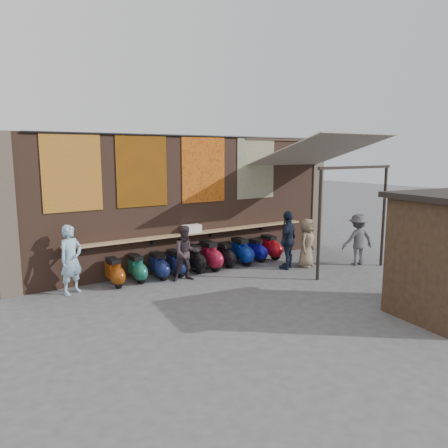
{
  "coord_description": "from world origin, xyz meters",
  "views": [
    {
      "loc": [
        -6.6,
        -8.88,
        3.5
      ],
      "look_at": [
        0.18,
        1.2,
        1.5
      ],
      "focal_mm": 35.0,
      "sensor_mm": 36.0,
      "label": 1
    }
  ],
  "objects_px": {
    "scooter_stool_4": "(194,259)",
    "shopper_grey": "(358,240)",
    "scooter_stool_5": "(210,256)",
    "scooter_stool_3": "(176,263)",
    "shelf_box": "(192,229)",
    "diner_left": "(71,259)",
    "scooter_stool_2": "(159,266)",
    "scooter_stool_1": "(137,269)",
    "scooter_stool_9": "(270,247)",
    "scooter_stool_8": "(256,250)",
    "shopper_tan": "(307,243)",
    "scooter_stool_7": "(241,252)",
    "scooter_stool_0": "(114,272)",
    "shopper_navy": "(288,240)",
    "diner_right": "(186,253)",
    "scooter_stool_6": "(225,255)"
  },
  "relations": [
    {
      "from": "scooter_stool_0",
      "to": "shopper_navy",
      "type": "xyz_separation_m",
      "value": [
        4.99,
        -1.23,
        0.52
      ]
    },
    {
      "from": "shelf_box",
      "to": "scooter_stool_1",
      "type": "xyz_separation_m",
      "value": [
        -1.88,
        -0.26,
        -0.88
      ]
    },
    {
      "from": "diner_left",
      "to": "shopper_tan",
      "type": "bearing_deg",
      "value": -34.82
    },
    {
      "from": "scooter_stool_5",
      "to": "scooter_stool_2",
      "type": "bearing_deg",
      "value": -179.65
    },
    {
      "from": "diner_left",
      "to": "shopper_navy",
      "type": "bearing_deg",
      "value": -34.6
    },
    {
      "from": "scooter_stool_5",
      "to": "scooter_stool_3",
      "type": "bearing_deg",
      "value": 179.41
    },
    {
      "from": "scooter_stool_4",
      "to": "diner_right",
      "type": "height_order",
      "value": "diner_right"
    },
    {
      "from": "scooter_stool_9",
      "to": "scooter_stool_1",
      "type": "bearing_deg",
      "value": 179.96
    },
    {
      "from": "scooter_stool_4",
      "to": "shopper_grey",
      "type": "distance_m",
      "value": 5.16
    },
    {
      "from": "scooter_stool_8",
      "to": "shopper_grey",
      "type": "distance_m",
      "value": 3.21
    },
    {
      "from": "scooter_stool_7",
      "to": "shopper_navy",
      "type": "bearing_deg",
      "value": -54.0
    },
    {
      "from": "scooter_stool_5",
      "to": "scooter_stool_9",
      "type": "xyz_separation_m",
      "value": [
        2.4,
        0.07,
        -0.04
      ]
    },
    {
      "from": "scooter_stool_0",
      "to": "scooter_stool_3",
      "type": "height_order",
      "value": "scooter_stool_0"
    },
    {
      "from": "scooter_stool_1",
      "to": "scooter_stool_8",
      "type": "distance_m",
      "value": 4.14
    },
    {
      "from": "scooter_stool_1",
      "to": "scooter_stool_8",
      "type": "height_order",
      "value": "scooter_stool_1"
    },
    {
      "from": "shopper_grey",
      "to": "scooter_stool_2",
      "type": "bearing_deg",
      "value": -2.14
    },
    {
      "from": "scooter_stool_0",
      "to": "scooter_stool_5",
      "type": "height_order",
      "value": "scooter_stool_5"
    },
    {
      "from": "diner_left",
      "to": "shelf_box",
      "type": "bearing_deg",
      "value": -18.39
    },
    {
      "from": "shelf_box",
      "to": "diner_left",
      "type": "xyz_separation_m",
      "value": [
        -3.62,
        -0.3,
        -0.37
      ]
    },
    {
      "from": "diner_right",
      "to": "shopper_navy",
      "type": "xyz_separation_m",
      "value": [
        3.16,
        -0.64,
        0.12
      ]
    },
    {
      "from": "scooter_stool_0",
      "to": "shopper_navy",
      "type": "relative_size",
      "value": 0.44
    },
    {
      "from": "scooter_stool_8",
      "to": "scooter_stool_9",
      "type": "height_order",
      "value": "scooter_stool_9"
    },
    {
      "from": "scooter_stool_7",
      "to": "diner_right",
      "type": "distance_m",
      "value": 2.38
    },
    {
      "from": "scooter_stool_1",
      "to": "scooter_stool_6",
      "type": "xyz_separation_m",
      "value": [
        2.9,
        -0.03,
        -0.0
      ]
    },
    {
      "from": "scooter_stool_1",
      "to": "shopper_navy",
      "type": "relative_size",
      "value": 0.43
    },
    {
      "from": "scooter_stool_1",
      "to": "shopper_navy",
      "type": "bearing_deg",
      "value": -16.31
    },
    {
      "from": "scooter_stool_7",
      "to": "diner_right",
      "type": "xyz_separation_m",
      "value": [
        -2.29,
        -0.56,
        0.35
      ]
    },
    {
      "from": "scooter_stool_4",
      "to": "scooter_stool_8",
      "type": "relative_size",
      "value": 1.1
    },
    {
      "from": "shopper_tan",
      "to": "scooter_stool_1",
      "type": "bearing_deg",
      "value": 138.98
    },
    {
      "from": "scooter_stool_2",
      "to": "diner_left",
      "type": "height_order",
      "value": "diner_left"
    },
    {
      "from": "diner_right",
      "to": "shopper_tan",
      "type": "xyz_separation_m",
      "value": [
        3.79,
        -0.79,
        -0.01
      ]
    },
    {
      "from": "scooter_stool_2",
      "to": "scooter_stool_5",
      "type": "xyz_separation_m",
      "value": [
        1.7,
        0.01,
        0.06
      ]
    },
    {
      "from": "shopper_navy",
      "to": "scooter_stool_8",
      "type": "bearing_deg",
      "value": -108.93
    },
    {
      "from": "scooter_stool_3",
      "to": "shopper_grey",
      "type": "height_order",
      "value": "shopper_grey"
    },
    {
      "from": "scooter_stool_9",
      "to": "diner_right",
      "type": "relative_size",
      "value": 0.53
    },
    {
      "from": "shelf_box",
      "to": "diner_left",
      "type": "bearing_deg",
      "value": -175.27
    },
    {
      "from": "shopper_grey",
      "to": "shopper_navy",
      "type": "bearing_deg",
      "value": -4.8
    },
    {
      "from": "shopper_grey",
      "to": "shelf_box",
      "type": "bearing_deg",
      "value": -10.38
    },
    {
      "from": "shopper_grey",
      "to": "scooter_stool_9",
      "type": "bearing_deg",
      "value": -33.14
    },
    {
      "from": "scooter_stool_1",
      "to": "scooter_stool_7",
      "type": "height_order",
      "value": "scooter_stool_7"
    },
    {
      "from": "scooter_stool_2",
      "to": "shopper_tan",
      "type": "xyz_separation_m",
      "value": [
        4.36,
        -1.34,
        0.39
      ]
    },
    {
      "from": "scooter_stool_7",
      "to": "diner_right",
      "type": "height_order",
      "value": "diner_right"
    },
    {
      "from": "scooter_stool_0",
      "to": "shopper_grey",
      "type": "distance_m",
      "value": 7.45
    },
    {
      "from": "scooter_stool_1",
      "to": "scooter_stool_5",
      "type": "distance_m",
      "value": 2.32
    },
    {
      "from": "shelf_box",
      "to": "diner_right",
      "type": "bearing_deg",
      "value": -127.59
    },
    {
      "from": "scooter_stool_9",
      "to": "scooter_stool_8",
      "type": "bearing_deg",
      "value": -179.9
    },
    {
      "from": "shelf_box",
      "to": "diner_right",
      "type": "relative_size",
      "value": 0.36
    },
    {
      "from": "scooter_stool_1",
      "to": "scooter_stool_7",
      "type": "xyz_separation_m",
      "value": [
        3.48,
        -0.08,
        0.05
      ]
    },
    {
      "from": "scooter_stool_9",
      "to": "shopper_grey",
      "type": "xyz_separation_m",
      "value": [
        1.77,
        -2.13,
        0.42
      ]
    },
    {
      "from": "scooter_stool_1",
      "to": "scooter_stool_6",
      "type": "height_order",
      "value": "scooter_stool_1"
    }
  ]
}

